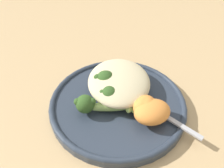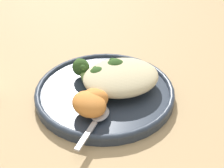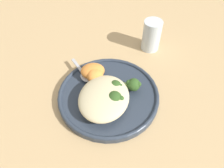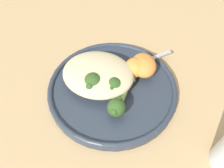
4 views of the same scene
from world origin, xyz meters
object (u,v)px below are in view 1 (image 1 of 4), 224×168
at_px(quinoa_mound, 117,81).
at_px(broccoli_stalk_1, 124,90).
at_px(broccoli_stalk_0, 129,94).
at_px(sweet_potato_chunk_2, 150,112).
at_px(broccoli_stalk_3, 111,97).
at_px(sweet_potato_chunk_0, 142,106).
at_px(broccoli_stalk_4, 93,105).
at_px(broccoli_stalk_2, 106,83).
at_px(plate, 116,103).
at_px(spoon, 160,114).
at_px(sweet_potato_chunk_1, 144,107).

height_order(quinoa_mound, broccoli_stalk_1, quinoa_mound).
relative_size(broccoli_stalk_0, sweet_potato_chunk_2, 1.12).
bearing_deg(broccoli_stalk_3, sweet_potato_chunk_2, 178.64).
bearing_deg(sweet_potato_chunk_2, sweet_potato_chunk_0, -141.94).
distance_m(broccoli_stalk_0, broccoli_stalk_3, 0.04).
bearing_deg(broccoli_stalk_4, quinoa_mound, -128.55).
relative_size(broccoli_stalk_0, broccoli_stalk_3, 0.95).
bearing_deg(broccoli_stalk_1, quinoa_mound, 35.00).
xyz_separation_m(broccoli_stalk_1, broccoli_stalk_4, (0.05, -0.06, 0.00)).
bearing_deg(broccoli_stalk_2, plate, 179.57).
relative_size(broccoli_stalk_2, sweet_potato_chunk_2, 1.53).
bearing_deg(quinoa_mound, broccoli_stalk_4, -37.47).
height_order(broccoli_stalk_0, sweet_potato_chunk_0, sweet_potato_chunk_0).
xyz_separation_m(broccoli_stalk_3, sweet_potato_chunk_0, (0.03, 0.06, 0.00)).
bearing_deg(spoon, broccoli_stalk_1, -178.68).
distance_m(broccoli_stalk_2, spoon, 0.13).
xyz_separation_m(plate, sweet_potato_chunk_0, (0.04, 0.05, 0.03)).
bearing_deg(spoon, sweet_potato_chunk_0, -147.72).
relative_size(broccoli_stalk_3, sweet_potato_chunk_2, 1.17).
height_order(broccoli_stalk_0, broccoli_stalk_2, broccoli_stalk_2).
height_order(quinoa_mound, broccoli_stalk_4, quinoa_mound).
relative_size(plate, spoon, 2.95).
height_order(broccoli_stalk_4, sweet_potato_chunk_0, same).
height_order(sweet_potato_chunk_0, spoon, sweet_potato_chunk_0).
bearing_deg(sweet_potato_chunk_0, spoon, 78.58).
relative_size(broccoli_stalk_3, sweet_potato_chunk_0, 1.67).
bearing_deg(broccoli_stalk_0, sweet_potato_chunk_2, -137.80).
bearing_deg(quinoa_mound, broccoli_stalk_3, -17.48).
bearing_deg(sweet_potato_chunk_2, broccoli_stalk_3, -119.89).
bearing_deg(broccoli_stalk_1, broccoli_stalk_4, 121.68).
distance_m(broccoli_stalk_3, sweet_potato_chunk_1, 0.07).
distance_m(broccoli_stalk_3, spoon, 0.10).
relative_size(plate, broccoli_stalk_4, 2.38).
distance_m(broccoli_stalk_0, broccoli_stalk_1, 0.02).
distance_m(plate, broccoli_stalk_4, 0.06).
bearing_deg(sweet_potato_chunk_2, quinoa_mound, -146.20).
relative_size(sweet_potato_chunk_0, sweet_potato_chunk_2, 0.70).
xyz_separation_m(sweet_potato_chunk_0, spoon, (0.01, 0.03, -0.01)).
bearing_deg(broccoli_stalk_3, broccoli_stalk_0, -132.35).
bearing_deg(broccoli_stalk_2, quinoa_mound, -108.51).
height_order(broccoli_stalk_2, broccoli_stalk_3, broccoli_stalk_2).
xyz_separation_m(broccoli_stalk_1, sweet_potato_chunk_2, (0.07, 0.04, 0.01)).
relative_size(plate, quinoa_mound, 1.82).
height_order(quinoa_mound, broccoli_stalk_3, same).
bearing_deg(broccoli_stalk_4, plate, -147.97).
xyz_separation_m(plate, broccoli_stalk_4, (0.03, -0.05, 0.03)).
height_order(plate, broccoli_stalk_1, broccoli_stalk_1).
bearing_deg(broccoli_stalk_0, broccoli_stalk_1, 40.61).
distance_m(plate, quinoa_mound, 0.05).
height_order(broccoli_stalk_4, sweet_potato_chunk_2, sweet_potato_chunk_2).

